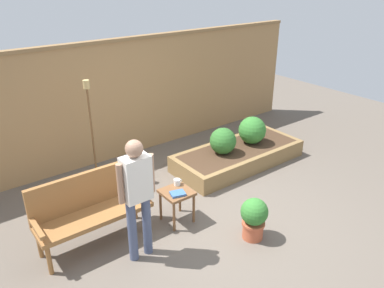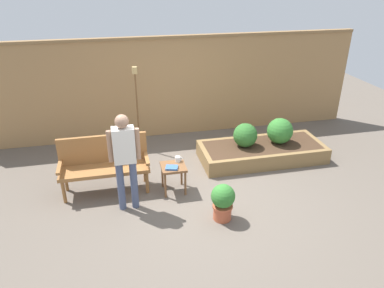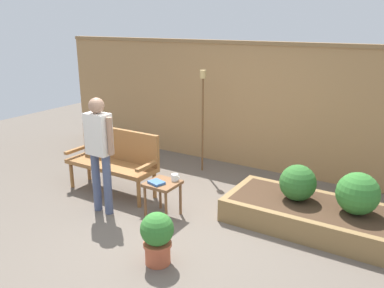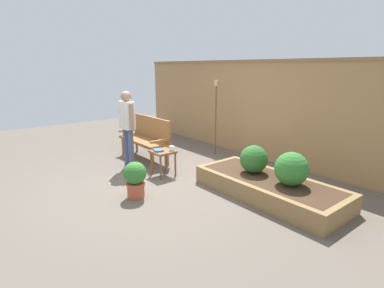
{
  "view_description": "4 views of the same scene",
  "coord_description": "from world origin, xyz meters",
  "px_view_note": "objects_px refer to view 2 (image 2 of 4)",
  "views": [
    {
      "loc": [
        -2.84,
        -3.41,
        3.23
      ],
      "look_at": [
        0.48,
        0.94,
        0.71
      ],
      "focal_mm": 35.72,
      "sensor_mm": 36.0,
      "label": 1
    },
    {
      "loc": [
        -1.14,
        -4.86,
        3.39
      ],
      "look_at": [
        0.03,
        0.41,
        0.76
      ],
      "focal_mm": 33.9,
      "sensor_mm": 36.0,
      "label": 2
    },
    {
      "loc": [
        2.51,
        -3.62,
        2.48
      ],
      "look_at": [
        -0.09,
        0.6,
        0.94
      ],
      "focal_mm": 37.42,
      "sensor_mm": 36.0,
      "label": 3
    },
    {
      "loc": [
        4.3,
        -2.77,
        2.01
      ],
      "look_at": [
        0.36,
        0.4,
        0.72
      ],
      "focal_mm": 28.44,
      "sensor_mm": 36.0,
      "label": 4
    }
  ],
  "objects_px": {
    "tiki_torch": "(136,94)",
    "shrub_far_corner": "(280,131)",
    "garden_bench": "(104,160)",
    "book_on_table": "(172,168)",
    "potted_boxwood": "(223,201)",
    "side_table": "(173,170)",
    "cup_on_table": "(178,159)",
    "shrub_near_bench": "(245,135)",
    "person_by_bench": "(125,155)"
  },
  "relations": [
    {
      "from": "tiki_torch",
      "to": "shrub_far_corner",
      "type": "bearing_deg",
      "value": -19.75
    },
    {
      "from": "garden_bench",
      "to": "shrub_far_corner",
      "type": "height_order",
      "value": "garden_bench"
    },
    {
      "from": "book_on_table",
      "to": "garden_bench",
      "type": "bearing_deg",
      "value": 175.16
    },
    {
      "from": "potted_boxwood",
      "to": "shrub_far_corner",
      "type": "height_order",
      "value": "shrub_far_corner"
    },
    {
      "from": "book_on_table",
      "to": "tiki_torch",
      "type": "distance_m",
      "value": 1.97
    },
    {
      "from": "potted_boxwood",
      "to": "shrub_far_corner",
      "type": "relative_size",
      "value": 1.16
    },
    {
      "from": "side_table",
      "to": "cup_on_table",
      "type": "relative_size",
      "value": 3.76
    },
    {
      "from": "potted_boxwood",
      "to": "shrub_far_corner",
      "type": "bearing_deg",
      "value": 45.48
    },
    {
      "from": "garden_bench",
      "to": "book_on_table",
      "type": "bearing_deg",
      "value": -20.55
    },
    {
      "from": "shrub_far_corner",
      "to": "shrub_near_bench",
      "type": "bearing_deg",
      "value": 180.0
    },
    {
      "from": "tiki_torch",
      "to": "person_by_bench",
      "type": "xyz_separation_m",
      "value": [
        -0.35,
        -2.05,
        -0.24
      ]
    },
    {
      "from": "garden_bench",
      "to": "book_on_table",
      "type": "xyz_separation_m",
      "value": [
        1.06,
        -0.4,
        -0.05
      ]
    },
    {
      "from": "potted_boxwood",
      "to": "shrub_near_bench",
      "type": "relative_size",
      "value": 1.26
    },
    {
      "from": "person_by_bench",
      "to": "garden_bench",
      "type": "bearing_deg",
      "value": 117.85
    },
    {
      "from": "side_table",
      "to": "shrub_near_bench",
      "type": "relative_size",
      "value": 1.04
    },
    {
      "from": "cup_on_table",
      "to": "book_on_table",
      "type": "bearing_deg",
      "value": -123.58
    },
    {
      "from": "garden_bench",
      "to": "cup_on_table",
      "type": "relative_size",
      "value": 11.27
    },
    {
      "from": "book_on_table",
      "to": "tiki_torch",
      "type": "relative_size",
      "value": 0.11
    },
    {
      "from": "potted_boxwood",
      "to": "shrub_near_bench",
      "type": "height_order",
      "value": "shrub_near_bench"
    },
    {
      "from": "side_table",
      "to": "person_by_bench",
      "type": "relative_size",
      "value": 0.31
    },
    {
      "from": "side_table",
      "to": "potted_boxwood",
      "type": "distance_m",
      "value": 1.07
    },
    {
      "from": "garden_bench",
      "to": "shrub_far_corner",
      "type": "bearing_deg",
      "value": 7.93
    },
    {
      "from": "cup_on_table",
      "to": "book_on_table",
      "type": "distance_m",
      "value": 0.26
    },
    {
      "from": "garden_bench",
      "to": "shrub_far_corner",
      "type": "relative_size",
      "value": 2.88
    },
    {
      "from": "book_on_table",
      "to": "shrub_far_corner",
      "type": "xyz_separation_m",
      "value": [
        2.27,
        0.86,
        0.05
      ]
    },
    {
      "from": "side_table",
      "to": "potted_boxwood",
      "type": "height_order",
      "value": "potted_boxwood"
    },
    {
      "from": "cup_on_table",
      "to": "potted_boxwood",
      "type": "distance_m",
      "value": 1.16
    },
    {
      "from": "side_table",
      "to": "book_on_table",
      "type": "xyz_separation_m",
      "value": [
        -0.04,
        -0.08,
        0.1
      ]
    },
    {
      "from": "book_on_table",
      "to": "person_by_bench",
      "type": "height_order",
      "value": "person_by_bench"
    },
    {
      "from": "cup_on_table",
      "to": "shrub_near_bench",
      "type": "height_order",
      "value": "shrub_near_bench"
    },
    {
      "from": "book_on_table",
      "to": "shrub_far_corner",
      "type": "bearing_deg",
      "value": 36.47
    },
    {
      "from": "garden_bench",
      "to": "side_table",
      "type": "distance_m",
      "value": 1.15
    },
    {
      "from": "shrub_near_bench",
      "to": "person_by_bench",
      "type": "bearing_deg",
      "value": -154.41
    },
    {
      "from": "tiki_torch",
      "to": "shrub_near_bench",
      "type": "bearing_deg",
      "value": -26.11
    },
    {
      "from": "person_by_bench",
      "to": "shrub_near_bench",
      "type": "bearing_deg",
      "value": 25.59
    },
    {
      "from": "person_by_bench",
      "to": "tiki_torch",
      "type": "bearing_deg",
      "value": 80.27
    },
    {
      "from": "side_table",
      "to": "shrub_far_corner",
      "type": "relative_size",
      "value": 0.96
    },
    {
      "from": "garden_bench",
      "to": "tiki_torch",
      "type": "height_order",
      "value": "tiki_torch"
    },
    {
      "from": "potted_boxwood",
      "to": "person_by_bench",
      "type": "relative_size",
      "value": 0.37
    },
    {
      "from": "book_on_table",
      "to": "tiki_torch",
      "type": "xyz_separation_m",
      "value": [
        -0.37,
        1.81,
        0.68
      ]
    },
    {
      "from": "garden_bench",
      "to": "person_by_bench",
      "type": "relative_size",
      "value": 0.92
    },
    {
      "from": "garden_bench",
      "to": "side_table",
      "type": "xyz_separation_m",
      "value": [
        1.1,
        -0.32,
        -0.15
      ]
    },
    {
      "from": "shrub_far_corner",
      "to": "person_by_bench",
      "type": "height_order",
      "value": "person_by_bench"
    },
    {
      "from": "garden_bench",
      "to": "side_table",
      "type": "bearing_deg",
      "value": -16.14
    },
    {
      "from": "cup_on_table",
      "to": "potted_boxwood",
      "type": "bearing_deg",
      "value": -65.42
    },
    {
      "from": "cup_on_table",
      "to": "book_on_table",
      "type": "height_order",
      "value": "cup_on_table"
    },
    {
      "from": "side_table",
      "to": "cup_on_table",
      "type": "xyz_separation_m",
      "value": [
        0.1,
        0.13,
        0.13
      ]
    },
    {
      "from": "side_table",
      "to": "book_on_table",
      "type": "height_order",
      "value": "book_on_table"
    },
    {
      "from": "book_on_table",
      "to": "person_by_bench",
      "type": "bearing_deg",
      "value": -146.34
    },
    {
      "from": "potted_boxwood",
      "to": "shrub_near_bench",
      "type": "xyz_separation_m",
      "value": [
        0.95,
        1.69,
        0.21
      ]
    }
  ]
}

